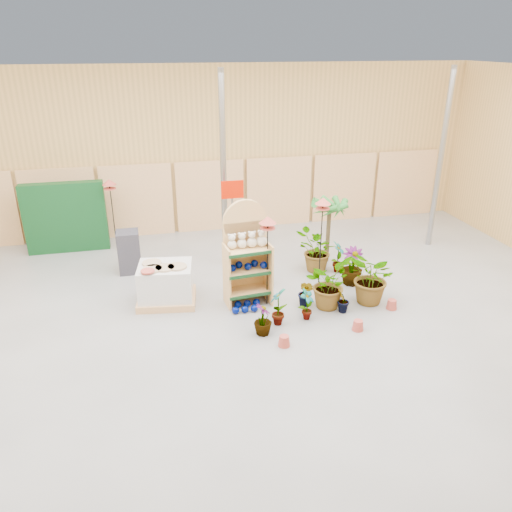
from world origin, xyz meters
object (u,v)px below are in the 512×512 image
(display_shelf, at_px, (246,257))
(bird_table_front, at_px, (268,223))
(potted_plant_2, at_px, (328,283))
(pallet_stack, at_px, (166,284))

(display_shelf, relative_size, bird_table_front, 1.14)
(bird_table_front, xyz_separation_m, potted_plant_2, (1.17, -0.37, -1.25))
(pallet_stack, bearing_deg, potted_plant_2, -7.85)
(display_shelf, xyz_separation_m, pallet_stack, (-1.63, 0.28, -0.57))
(display_shelf, height_order, potted_plant_2, display_shelf)
(potted_plant_2, bearing_deg, bird_table_front, 162.51)
(display_shelf, height_order, bird_table_front, display_shelf)
(pallet_stack, relative_size, bird_table_front, 0.68)
(display_shelf, distance_m, bird_table_front, 0.91)
(pallet_stack, distance_m, potted_plant_2, 3.32)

